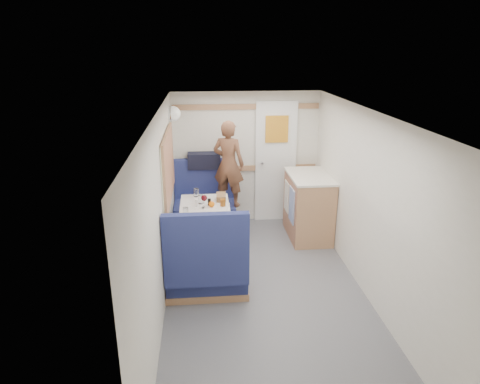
{
  "coord_description": "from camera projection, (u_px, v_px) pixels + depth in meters",
  "views": [
    {
      "loc": [
        -0.66,
        -4.02,
        2.63
      ],
      "look_at": [
        -0.22,
        0.9,
        0.93
      ],
      "focal_mm": 32.0,
      "sensor_mm": 36.0,
      "label": 1
    }
  ],
  "objects": [
    {
      "name": "salt_grinder",
      "position": [
        196.0,
        203.0,
        5.31
      ],
      "size": [
        0.04,
        0.04,
        0.1
      ],
      "primitive_type": "cylinder",
      "color": "white",
      "rests_on": "dinette_table"
    },
    {
      "name": "oak_trim_low",
      "position": [
        246.0,
        168.0,
        6.52
      ],
      "size": [
        2.15,
        0.02,
        0.08
      ],
      "primitive_type": "cube",
      "color": "#9A6145",
      "rests_on": "wall_back"
    },
    {
      "name": "galley_counter",
      "position": [
        308.0,
        206.0,
        6.08
      ],
      "size": [
        0.57,
        0.92,
        0.92
      ],
      "color": "#9A6145",
      "rests_on": "floor"
    },
    {
      "name": "wall_left",
      "position": [
        160.0,
        217.0,
        4.28
      ],
      "size": [
        0.02,
        4.5,
        2.0
      ],
      "primitive_type": "cube",
      "color": "silver",
      "rests_on": "floor"
    },
    {
      "name": "tumbler_right",
      "position": [
        201.0,
        199.0,
        5.42
      ],
      "size": [
        0.07,
        0.07,
        0.11
      ],
      "primitive_type": "cylinder",
      "color": "silver",
      "rests_on": "dinette_table"
    },
    {
      "name": "bench_near",
      "position": [
        207.0,
        270.0,
        4.67
      ],
      "size": [
        0.9,
        0.59,
        1.05
      ],
      "color": "#18224D",
      "rests_on": "floor"
    },
    {
      "name": "floor",
      "position": [
        267.0,
        298.0,
        4.7
      ],
      "size": [
        4.5,
        4.5,
        0.0
      ],
      "primitive_type": "plane",
      "color": "#515156",
      "rests_on": "ground"
    },
    {
      "name": "dinette_table",
      "position": [
        205.0,
        217.0,
        5.4
      ],
      "size": [
        0.62,
        0.92,
        0.72
      ],
      "color": "white",
      "rests_on": "floor"
    },
    {
      "name": "side_window",
      "position": [
        168.0,
        166.0,
        5.14
      ],
      "size": [
        0.04,
        1.3,
        0.72
      ],
      "primitive_type": "cube",
      "color": "#A6AB91",
      "rests_on": "wall_left"
    },
    {
      "name": "ceiling",
      "position": [
        271.0,
        115.0,
        4.05
      ],
      "size": [
        4.5,
        4.5,
        0.0
      ],
      "primitive_type": "plane",
      "rotation": [
        3.14,
        0.0,
        0.0
      ],
      "color": "silver",
      "rests_on": "wall_back"
    },
    {
      "name": "tumbler_mid",
      "position": [
        196.0,
        192.0,
        5.68
      ],
      "size": [
        0.07,
        0.07,
        0.11
      ],
      "primitive_type": "cylinder",
      "color": "silver",
      "rests_on": "dinette_table"
    },
    {
      "name": "tray",
      "position": [
        216.0,
        208.0,
        5.26
      ],
      "size": [
        0.36,
        0.42,
        0.02
      ],
      "primitive_type": "cube",
      "rotation": [
        0.0,
        0.0,
        -0.24
      ],
      "color": "white",
      "rests_on": "dinette_table"
    },
    {
      "name": "orange_fruit",
      "position": [
        212.0,
        204.0,
        5.26
      ],
      "size": [
        0.07,
        0.07,
        0.07
      ],
      "primitive_type": "sphere",
      "color": "#EC580A",
      "rests_on": "tray"
    },
    {
      "name": "dome_light",
      "position": [
        173.0,
        114.0,
        5.78
      ],
      "size": [
        0.2,
        0.2,
        0.2
      ],
      "primitive_type": "sphere",
      "color": "white",
      "rests_on": "wall_left"
    },
    {
      "name": "bench_far",
      "position": [
        205.0,
        212.0,
        6.3
      ],
      "size": [
        0.9,
        0.59,
        1.05
      ],
      "color": "#18224D",
      "rests_on": "floor"
    },
    {
      "name": "person",
      "position": [
        229.0,
        164.0,
        5.95
      ],
      "size": [
        0.52,
        0.44,
        1.22
      ],
      "primitive_type": "imported",
      "rotation": [
        0.0,
        0.0,
        2.74
      ],
      "color": "brown",
      "rests_on": "bench_far"
    },
    {
      "name": "beer_glass",
      "position": [
        223.0,
        203.0,
        5.29
      ],
      "size": [
        0.07,
        0.07,
        0.11
      ],
      "primitive_type": "cylinder",
      "color": "brown",
      "rests_on": "dinette_table"
    },
    {
      "name": "ledge",
      "position": [
        204.0,
        169.0,
        6.35
      ],
      "size": [
        0.9,
        0.14,
        0.04
      ],
      "primitive_type": "cube",
      "color": "#9A6145",
      "rests_on": "bench_far"
    },
    {
      "name": "bread_loaf",
      "position": [
        221.0,
        198.0,
        5.51
      ],
      "size": [
        0.13,
        0.23,
        0.09
      ],
      "primitive_type": "cube",
      "rotation": [
        0.0,
        0.0,
        -0.04
      ],
      "color": "brown",
      "rests_on": "dinette_table"
    },
    {
      "name": "tumbler_left",
      "position": [
        186.0,
        212.0,
        5.02
      ],
      "size": [
        0.07,
        0.07,
        0.11
      ],
      "primitive_type": "cylinder",
      "color": "white",
      "rests_on": "dinette_table"
    },
    {
      "name": "cheese_block",
      "position": [
        215.0,
        214.0,
        5.01
      ],
      "size": [
        0.11,
        0.07,
        0.03
      ],
      "primitive_type": "cube",
      "rotation": [
        0.0,
        0.0,
        0.16
      ],
      "color": "#D9C37D",
      "rests_on": "tray"
    },
    {
      "name": "rear_door",
      "position": [
        276.0,
        160.0,
        6.51
      ],
      "size": [
        0.62,
        0.12,
        1.86
      ],
      "color": "white",
      "rests_on": "wall_back"
    },
    {
      "name": "wall_back",
      "position": [
        246.0,
        158.0,
        6.49
      ],
      "size": [
        2.2,
        0.02,
        2.0
      ],
      "primitive_type": "cube",
      "color": "silver",
      "rests_on": "floor"
    },
    {
      "name": "duffel_bag",
      "position": [
        204.0,
        161.0,
        6.31
      ],
      "size": [
        0.48,
        0.23,
        0.23
      ],
      "primitive_type": "cube",
      "rotation": [
        0.0,
        0.0,
        -0.01
      ],
      "color": "black",
      "rests_on": "ledge"
    },
    {
      "name": "wine_glass",
      "position": [
        204.0,
        199.0,
        5.25
      ],
      "size": [
        0.08,
        0.08,
        0.17
      ],
      "color": "white",
      "rests_on": "dinette_table"
    },
    {
      "name": "wall_right",
      "position": [
        373.0,
        210.0,
        4.47
      ],
      "size": [
        0.02,
        4.5,
        2.0
      ],
      "primitive_type": "cube",
      "color": "silver",
      "rests_on": "floor"
    },
    {
      "name": "oak_trim_high",
      "position": [
        246.0,
        107.0,
        6.22
      ],
      "size": [
        2.15,
        0.02,
        0.08
      ],
      "primitive_type": "cube",
      "color": "#9A6145",
      "rests_on": "wall_back"
    },
    {
      "name": "pepper_grinder",
      "position": [
        209.0,
        203.0,
        5.31
      ],
      "size": [
        0.04,
        0.04,
        0.11
      ],
      "primitive_type": "cylinder",
      "color": "black",
      "rests_on": "dinette_table"
    }
  ]
}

